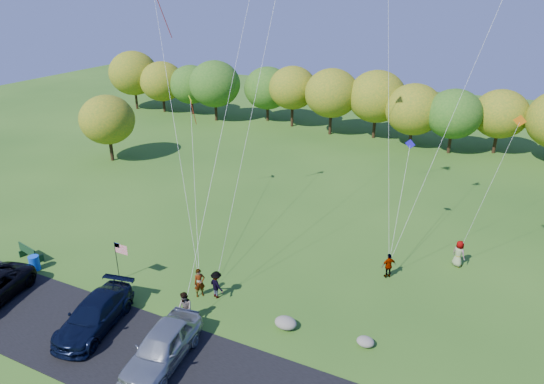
{
  "coord_description": "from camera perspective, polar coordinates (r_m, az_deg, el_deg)",
  "views": [
    {
      "loc": [
        14.54,
        -18.29,
        17.28
      ],
      "look_at": [
        2.7,
        6.0,
        5.63
      ],
      "focal_mm": 32.0,
      "sensor_mm": 36.0,
      "label": 1
    }
  ],
  "objects": [
    {
      "name": "flag_assembly",
      "position": [
        31.47,
        -17.53,
        -6.8
      ],
      "size": [
        1.0,
        0.65,
        2.72
      ],
      "color": "black",
      "rests_on": "ground"
    },
    {
      "name": "flyer_d",
      "position": [
        31.91,
        13.57,
        -8.42
      ],
      "size": [
        1.01,
        0.96,
        1.68
      ],
      "primitive_type": "imported",
      "rotation": [
        0.0,
        0.0,
        3.87
      ],
      "color": "#4C4C59",
      "rests_on": "ground"
    },
    {
      "name": "minivan_silver",
      "position": [
        25.4,
        -12.78,
        -17.3
      ],
      "size": [
        2.8,
        5.59,
        1.83
      ],
      "primitive_type": "imported",
      "rotation": [
        0.0,
        0.0,
        0.12
      ],
      "color": "#9EA4A8",
      "rests_on": "asphalt_lane"
    },
    {
      "name": "ground",
      "position": [
        29.06,
        -10.32,
        -13.61
      ],
      "size": [
        140.0,
        140.0,
        0.0
      ],
      "primitive_type": "plane",
      "color": "#2B5719",
      "rests_on": "ground"
    },
    {
      "name": "boulder_near",
      "position": [
        27.29,
        1.62,
        -15.14
      ],
      "size": [
        1.25,
        0.98,
        0.62
      ],
      "primitive_type": "ellipsoid",
      "color": "gray",
      "rests_on": "ground"
    },
    {
      "name": "treeline",
      "position": [
        57.29,
        13.19,
        10.01
      ],
      "size": [
        75.07,
        27.24,
        8.53
      ],
      "color": "#332112",
      "rests_on": "ground"
    },
    {
      "name": "minivan_navy",
      "position": [
        28.55,
        -20.19,
        -13.43
      ],
      "size": [
        3.31,
        5.92,
        1.62
      ],
      "primitive_type": "imported",
      "rotation": [
        0.0,
        0.0,
        0.2
      ],
      "color": "black",
      "rests_on": "asphalt_lane"
    },
    {
      "name": "flyer_c",
      "position": [
        29.4,
        -6.55,
        -10.77
      ],
      "size": [
        1.28,
        1.02,
        1.74
      ],
      "primitive_type": "imported",
      "rotation": [
        0.0,
        0.0,
        2.75
      ],
      "color": "#4C4C59",
      "rests_on": "ground"
    },
    {
      "name": "park_bench",
      "position": [
        36.84,
        -26.7,
        -6.33
      ],
      "size": [
        2.0,
        0.68,
        1.11
      ],
      "rotation": [
        0.0,
        0.0,
        -0.19
      ],
      "color": "#13341B",
      "rests_on": "ground"
    },
    {
      "name": "trash_barrel",
      "position": [
        35.55,
        -26.16,
        -7.5
      ],
      "size": [
        0.66,
        0.66,
        0.99
      ],
      "primitive_type": "cylinder",
      "color": "blue",
      "rests_on": "ground"
    },
    {
      "name": "flyer_e",
      "position": [
        34.43,
        21.11,
        -6.77
      ],
      "size": [
        1.07,
        0.97,
        1.84
      ],
      "primitive_type": "imported",
      "rotation": [
        0.0,
        0.0,
        2.59
      ],
      "color": "#4C4C59",
      "rests_on": "ground"
    },
    {
      "name": "boulder_far",
      "position": [
        26.67,
        10.93,
        -16.9
      ],
      "size": [
        0.93,
        0.77,
        0.48
      ],
      "primitive_type": "ellipsoid",
      "color": "gray",
      "rests_on": "ground"
    },
    {
      "name": "flyer_a",
      "position": [
        29.61,
        -8.53,
        -10.52
      ],
      "size": [
        0.76,
        0.79,
        1.83
      ],
      "primitive_type": "imported",
      "rotation": [
        0.0,
        0.0,
        0.87
      ],
      "color": "#4C4C59",
      "rests_on": "ground"
    },
    {
      "name": "asphalt_lane",
      "position": [
        26.7,
        -15.56,
        -17.96
      ],
      "size": [
        44.0,
        6.0,
        0.06
      ],
      "primitive_type": "cube",
      "color": "black",
      "rests_on": "ground"
    },
    {
      "name": "flyer_b",
      "position": [
        27.62,
        -10.21,
        -13.31
      ],
      "size": [
        1.18,
        1.1,
        1.93
      ],
      "primitive_type": "imported",
      "rotation": [
        0.0,
        0.0,
        -0.52
      ],
      "color": "#4C4C59",
      "rests_on": "ground"
    }
  ]
}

